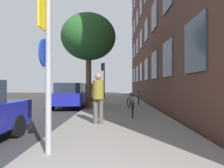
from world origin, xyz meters
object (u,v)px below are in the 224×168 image
at_px(car_2, 88,91).
at_px(bicycle_2, 139,99).
at_px(tree_near, 89,38).
at_px(car_3, 94,89).
at_px(bicycle_0, 133,108).
at_px(pedestrian_0, 98,95).
at_px(car_1, 71,95).
at_px(sign_post, 47,56).
at_px(bicycle_1, 130,103).
at_px(traffic_light, 103,74).

bearing_deg(car_2, bicycle_2, -56.33).
distance_m(tree_near, car_3, 17.85).
height_order(tree_near, bicycle_2, tree_near).
relative_size(bicycle_0, pedestrian_0, 0.96).
height_order(tree_near, car_1, tree_near).
bearing_deg(sign_post, bicycle_1, 72.58).
distance_m(car_2, car_3, 8.34).
height_order(tree_near, car_3, tree_near).
relative_size(sign_post, car_2, 0.85).
relative_size(bicycle_0, car_1, 0.41).
distance_m(sign_post, bicycle_1, 7.61).
bearing_deg(pedestrian_0, bicycle_2, 71.42).
distance_m(pedestrian_0, car_3, 22.34).
bearing_deg(bicycle_2, car_2, 123.67).
xyz_separation_m(tree_near, car_1, (-1.24, 0.74, -3.56)).
bearing_deg(pedestrian_0, sign_post, -104.14).
height_order(sign_post, pedestrian_0, sign_post).
bearing_deg(traffic_light, car_1, -101.79).
relative_size(sign_post, car_3, 0.86).
relative_size(car_1, car_3, 1.03).
bearing_deg(pedestrian_0, traffic_light, 92.91).
bearing_deg(bicycle_2, car_3, 108.07).
relative_size(bicycle_0, car_3, 0.42).
xyz_separation_m(bicycle_0, car_3, (-4.11, 20.50, 0.35)).
xyz_separation_m(tree_near, car_3, (-1.70, 17.41, -3.56)).
relative_size(bicycle_2, car_2, 0.41).
xyz_separation_m(pedestrian_0, car_2, (-2.39, 13.84, -0.31)).
height_order(traffic_light, pedestrian_0, traffic_light).
xyz_separation_m(traffic_light, bicycle_2, (2.96, -6.34, -2.20)).
height_order(bicycle_2, car_1, car_1).
relative_size(tree_near, bicycle_1, 3.54).
bearing_deg(traffic_light, car_3, 102.84).
bearing_deg(car_1, bicycle_1, -20.26).
xyz_separation_m(bicycle_2, pedestrian_0, (-2.29, -6.81, 0.67)).
distance_m(traffic_light, tree_near, 8.57).
bearing_deg(bicycle_2, sign_post, -107.25).
distance_m(traffic_light, bicycle_1, 9.53).
height_order(bicycle_0, car_2, car_2).
relative_size(tree_near, pedestrian_0, 3.18).
bearing_deg(bicycle_0, sign_post, -114.68).
bearing_deg(sign_post, car_1, 100.12).
relative_size(bicycle_0, bicycle_2, 1.01).
bearing_deg(bicycle_1, car_2, 111.73).
bearing_deg(car_2, car_1, -89.11).
height_order(bicycle_1, car_3, car_3).
distance_m(tree_near, pedestrian_0, 5.86).
xyz_separation_m(bicycle_1, bicycle_2, (0.81, 2.69, 0.00)).
relative_size(tree_near, car_2, 1.38).
distance_m(bicycle_0, car_2, 12.74).
distance_m(bicycle_1, car_1, 4.01).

